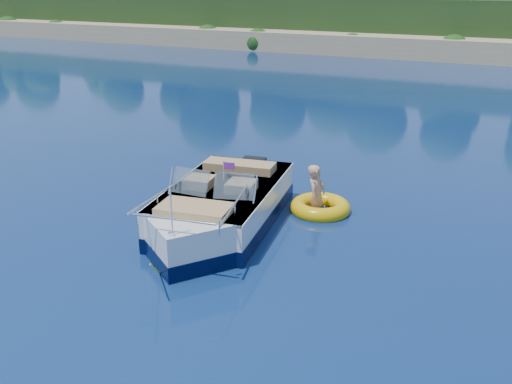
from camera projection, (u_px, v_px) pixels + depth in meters
ground at (137, 284)px, 10.69m from camera, size 160.00×160.00×0.00m
shoreline at (493, 22)px, 63.69m from camera, size 170.00×59.00×6.00m
motorboat at (219, 212)px, 12.93m from camera, size 2.96×6.30×2.11m
tow_tube at (320, 207)px, 14.02m from camera, size 1.84×1.84×0.39m
boy at (316, 211)px, 14.05m from camera, size 0.40×0.89×1.74m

